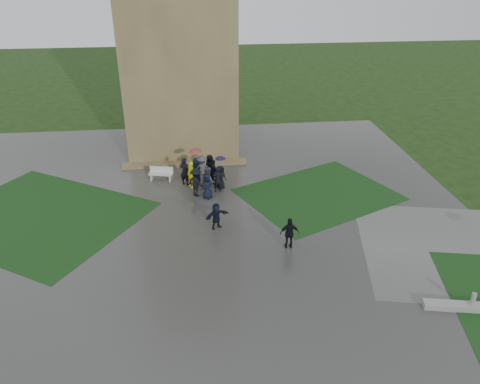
{
  "coord_description": "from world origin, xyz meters",
  "views": [
    {
      "loc": [
        0.63,
        -20.82,
        13.83
      ],
      "look_at": [
        3.28,
        3.6,
        1.2
      ],
      "focal_mm": 35.0,
      "sensor_mm": 36.0,
      "label": 1
    }
  ],
  "objects": [
    {
      "name": "pedestrian_near",
      "position": [
        5.4,
        -0.7,
        0.89
      ],
      "size": [
        1.04,
        0.62,
        1.74
      ],
      "primitive_type": "imported",
      "rotation": [
        0.0,
        0.0,
        3.1
      ],
      "color": "black",
      "rests_on": "plaza"
    },
    {
      "name": "lawn_inset_left",
      "position": [
        -8.5,
        4.0,
        0.03
      ],
      "size": [
        14.1,
        13.46,
        0.01
      ],
      "primitive_type": "cube",
      "rotation": [
        0.0,
        0.0,
        -0.56
      ],
      "color": "black",
      "rests_on": "plaza"
    },
    {
      "name": "plaza",
      "position": [
        0.0,
        2.0,
        0.01
      ],
      "size": [
        34.0,
        34.0,
        0.02
      ],
      "primitive_type": "cube",
      "color": "#343432",
      "rests_on": "ground"
    },
    {
      "name": "visitor_cluster",
      "position": [
        1.27,
        6.84,
        1.0
      ],
      "size": [
        3.2,
        3.82,
        2.44
      ],
      "color": "black",
      "rests_on": "plaza"
    },
    {
      "name": "tower",
      "position": [
        0.0,
        15.0,
        9.0
      ],
      "size": [
        8.0,
        8.0,
        18.0
      ],
      "primitive_type": "cube",
      "color": "brown",
      "rests_on": "ground"
    },
    {
      "name": "tower_plinth",
      "position": [
        0.0,
        10.6,
        0.13
      ],
      "size": [
        9.0,
        0.8,
        0.22
      ],
      "primitive_type": "cube",
      "color": "brown",
      "rests_on": "plaza"
    },
    {
      "name": "pedestrian_mid",
      "position": [
        1.75,
        1.67,
        0.78
      ],
      "size": [
        1.5,
        1.09,
        1.53
      ],
      "primitive_type": "imported",
      "rotation": [
        0.0,
        0.0,
        0.46
      ],
      "color": "black",
      "rests_on": "plaza"
    },
    {
      "name": "ground",
      "position": [
        0.0,
        0.0,
        0.0
      ],
      "size": [
        120.0,
        120.0,
        0.0
      ],
      "primitive_type": "plane",
      "color": "black"
    },
    {
      "name": "lawn_inset_right",
      "position": [
        8.5,
        5.0,
        0.03
      ],
      "size": [
        11.12,
        10.15,
        0.01
      ],
      "primitive_type": "cube",
      "rotation": [
        0.0,
        0.0,
        0.44
      ],
      "color": "black",
      "rests_on": "plaza"
    },
    {
      "name": "bench",
      "position": [
        -1.59,
        8.25,
        0.5
      ],
      "size": [
        1.68,
        0.85,
        0.93
      ],
      "rotation": [
        0.0,
        0.0,
        -0.22
      ],
      "color": "silver",
      "rests_on": "plaza"
    }
  ]
}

